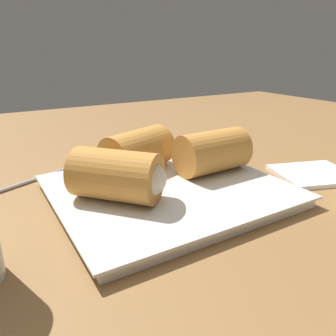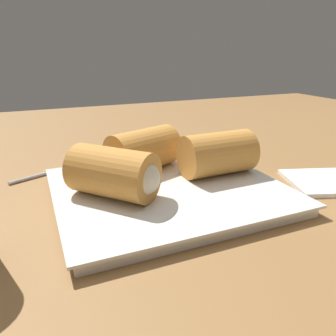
# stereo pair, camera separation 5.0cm
# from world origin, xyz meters

# --- Properties ---
(table_surface) EXTENTS (1.80, 1.40, 0.02)m
(table_surface) POSITION_xyz_m (0.00, 0.00, 0.01)
(table_surface) COLOR olive
(table_surface) RESTS_ON ground
(serving_plate) EXTENTS (0.27, 0.24, 0.01)m
(serving_plate) POSITION_xyz_m (-0.01, 0.02, 0.03)
(serving_plate) COLOR silver
(serving_plate) RESTS_ON table_surface
(roll_front_left) EXTENTS (0.11, 0.06, 0.06)m
(roll_front_left) POSITION_xyz_m (-0.09, 0.01, 0.06)
(roll_front_left) COLOR #C68438
(roll_front_left) RESTS_ON serving_plate
(roll_front_right) EXTENTS (0.11, 0.09, 0.06)m
(roll_front_right) POSITION_xyz_m (-0.01, -0.05, 0.06)
(roll_front_right) COLOR #C68438
(roll_front_right) RESTS_ON serving_plate
(roll_back_left) EXTENTS (0.11, 0.11, 0.06)m
(roll_back_left) POSITION_xyz_m (0.06, 0.03, 0.06)
(roll_back_left) COLOR #C68438
(roll_back_left) RESTS_ON serving_plate
(spoon) EXTENTS (0.18, 0.09, 0.01)m
(spoon) POSITION_xyz_m (0.03, -0.16, 0.03)
(spoon) COLOR #B2B2B7
(spoon) RESTS_ON table_surface
(napkin) EXTENTS (0.13, 0.12, 0.01)m
(napkin) POSITION_xyz_m (-0.23, 0.07, 0.02)
(napkin) COLOR white
(napkin) RESTS_ON table_surface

